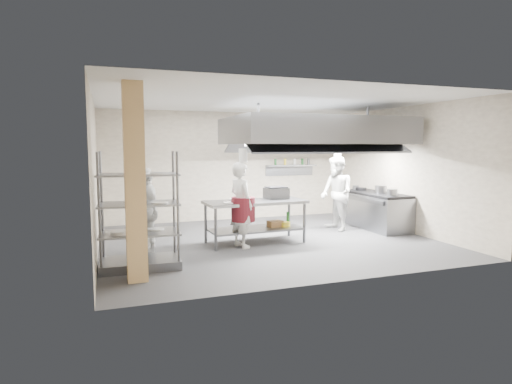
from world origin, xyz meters
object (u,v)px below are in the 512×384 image
object	(u,v)px
pass_rack	(139,210)
cooking_range	(376,211)
stockpot	(381,189)
griddle	(276,193)
island	(255,222)
chef_line	(337,193)
chef_head	(241,205)
chef_plating	(147,211)

from	to	relation	value
pass_rack	cooking_range	xyz separation A→B (m)	(5.88, 1.71, -0.57)
pass_rack	stockpot	distance (m)	6.07
cooking_range	griddle	xyz separation A→B (m)	(-2.85, -0.36, 0.61)
pass_rack	griddle	world-z (taller)	pass_rack
stockpot	island	bearing A→B (deg)	-173.80
cooking_range	griddle	bearing A→B (deg)	-172.78
chef_line	stockpot	distance (m)	1.12
chef_head	chef_line	bearing A→B (deg)	-88.50
pass_rack	chef_plating	bearing A→B (deg)	80.82
cooking_range	stockpot	size ratio (longest dim) A/B	7.02
cooking_range	chef_plating	size ratio (longest dim) A/B	1.21
chef_line	stockpot	size ratio (longest dim) A/B	6.41
pass_rack	stockpot	xyz separation A→B (m)	(5.88, 1.51, 0.01)
chef_plating	stockpot	size ratio (longest dim) A/B	5.81
cooking_range	chef_line	distance (m)	1.19
island	stockpot	size ratio (longest dim) A/B	7.50
island	pass_rack	distance (m)	2.76
island	chef_head	distance (m)	0.63
island	griddle	xyz separation A→B (m)	(0.56, 0.21, 0.57)
pass_rack	chef_plating	world-z (taller)	pass_rack
cooking_range	stockpot	bearing A→B (deg)	-91.41
stockpot	pass_rack	bearing A→B (deg)	-165.57
cooking_range	chef_head	bearing A→B (deg)	-167.80
cooking_range	chef_plating	xyz separation A→B (m)	(-5.68, -0.78, 0.41)
pass_rack	stockpot	bearing A→B (deg)	17.39
chef_head	stockpot	bearing A→B (deg)	-97.45
chef_line	chef_head	bearing A→B (deg)	-72.08
cooking_range	chef_head	xyz separation A→B (m)	(-3.81, -0.82, 0.45)
island	stockpot	bearing A→B (deg)	3.31
pass_rack	cooking_range	bearing A→B (deg)	19.16
cooking_range	chef_head	distance (m)	3.93
island	chef_line	size ratio (longest dim) A/B	1.17
chef_head	chef_line	xyz separation A→B (m)	(2.73, 0.90, 0.04)
griddle	stockpot	world-z (taller)	griddle
pass_rack	chef_head	world-z (taller)	pass_rack
chef_head	cooking_range	bearing A→B (deg)	-94.62
cooking_range	chef_head	size ratio (longest dim) A/B	1.15
stockpot	cooking_range	bearing A→B (deg)	88.59
chef_line	griddle	bearing A→B (deg)	-76.41
island	chef_line	bearing A→B (deg)	12.58
chef_head	island	bearing A→B (deg)	-73.72
cooking_range	island	bearing A→B (deg)	-170.59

